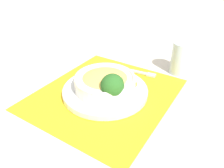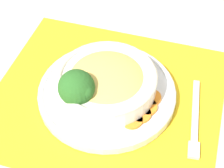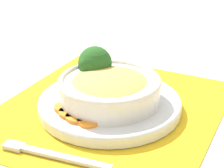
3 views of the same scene
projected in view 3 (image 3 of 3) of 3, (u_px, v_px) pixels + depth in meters
name	position (u px, v px, depth m)	size (l,w,h in m)	color
ground_plane	(110.00, 110.00, 0.72)	(4.00, 4.00, 0.00)	beige
placemat	(110.00, 109.00, 0.71)	(0.47, 0.42, 0.00)	yellow
plate	(110.00, 103.00, 0.71)	(0.27, 0.27, 0.02)	silver
bowl	(112.00, 88.00, 0.69)	(0.19, 0.19, 0.05)	silver
broccoli_floret	(95.00, 63.00, 0.74)	(0.07, 0.07, 0.09)	#84AD5B
carrot_slice_near	(65.00, 108.00, 0.68)	(0.04, 0.04, 0.01)	orange
carrot_slice_middle	(70.00, 113.00, 0.66)	(0.04, 0.04, 0.01)	orange
carrot_slice_far	(77.00, 117.00, 0.65)	(0.04, 0.04, 0.01)	orange
carrot_slice_extra	(87.00, 120.00, 0.64)	(0.04, 0.04, 0.01)	orange
fork	(45.00, 153.00, 0.58)	(0.03, 0.18, 0.01)	silver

